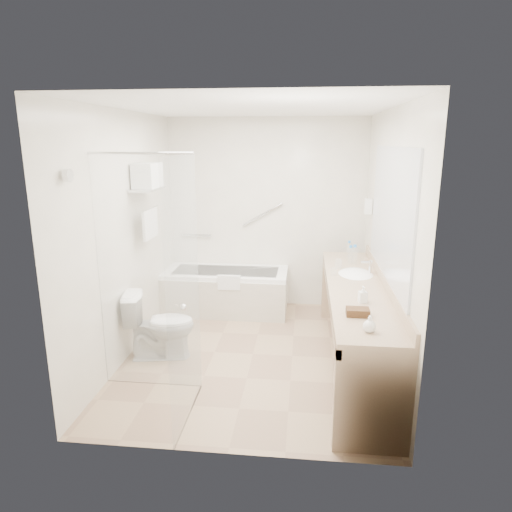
# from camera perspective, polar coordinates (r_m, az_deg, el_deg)

# --- Properties ---
(floor) EXTENTS (3.20, 3.20, 0.00)m
(floor) POSITION_cam_1_polar(r_m,az_deg,el_deg) (4.95, -0.38, -12.15)
(floor) COLOR #A28464
(floor) RESTS_ON ground
(ceiling) EXTENTS (2.60, 3.20, 0.10)m
(ceiling) POSITION_cam_1_polar(r_m,az_deg,el_deg) (4.45, -0.44, 18.08)
(ceiling) COLOR white
(ceiling) RESTS_ON wall_back
(wall_back) EXTENTS (2.60, 0.10, 2.50)m
(wall_back) POSITION_cam_1_polar(r_m,az_deg,el_deg) (6.10, 1.33, 5.26)
(wall_back) COLOR beige
(wall_back) RESTS_ON ground
(wall_front) EXTENTS (2.60, 0.10, 2.50)m
(wall_front) POSITION_cam_1_polar(r_m,az_deg,el_deg) (3.01, -3.93, -4.23)
(wall_front) COLOR beige
(wall_front) RESTS_ON ground
(wall_left) EXTENTS (0.10, 3.20, 2.50)m
(wall_left) POSITION_cam_1_polar(r_m,az_deg,el_deg) (4.86, -15.83, 2.40)
(wall_left) COLOR beige
(wall_left) RESTS_ON ground
(wall_right) EXTENTS (0.10, 3.20, 2.50)m
(wall_right) POSITION_cam_1_polar(r_m,az_deg,el_deg) (4.58, 15.98, 1.68)
(wall_right) COLOR beige
(wall_right) RESTS_ON ground
(bathtub) EXTENTS (1.60, 0.73, 0.59)m
(bathtub) POSITION_cam_1_polar(r_m,az_deg,el_deg) (6.05, -3.75, -4.36)
(bathtub) COLOR white
(bathtub) RESTS_ON floor
(grab_bar_short) EXTENTS (0.40, 0.03, 0.03)m
(grab_bar_short) POSITION_cam_1_polar(r_m,az_deg,el_deg) (6.27, -7.41, 2.60)
(grab_bar_short) COLOR silver
(grab_bar_short) RESTS_ON wall_back
(grab_bar_long) EXTENTS (0.53, 0.03, 0.33)m
(grab_bar_long) POSITION_cam_1_polar(r_m,az_deg,el_deg) (6.07, 0.82, 5.21)
(grab_bar_long) COLOR silver
(grab_bar_long) RESTS_ON wall_back
(shower_enclosure) EXTENTS (0.96, 0.91, 2.11)m
(shower_enclosure) POSITION_cam_1_polar(r_m,az_deg,el_deg) (3.84, -11.44, -3.27)
(shower_enclosure) COLOR silver
(shower_enclosure) RESTS_ON floor
(towel_shelf) EXTENTS (0.24, 0.55, 0.81)m
(towel_shelf) POSITION_cam_1_polar(r_m,az_deg,el_deg) (5.07, -13.37, 8.78)
(towel_shelf) COLOR silver
(towel_shelf) RESTS_ON wall_left
(vanity_counter) EXTENTS (0.55, 2.70, 0.95)m
(vanity_counter) POSITION_cam_1_polar(r_m,az_deg,el_deg) (4.56, 12.34, -6.11)
(vanity_counter) COLOR tan
(vanity_counter) RESTS_ON floor
(sink) EXTENTS (0.40, 0.52, 0.14)m
(sink) POSITION_cam_1_polar(r_m,az_deg,el_deg) (4.89, 12.34, -2.52)
(sink) COLOR white
(sink) RESTS_ON vanity_counter
(faucet) EXTENTS (0.03, 0.03, 0.14)m
(faucet) POSITION_cam_1_polar(r_m,az_deg,el_deg) (4.88, 14.10, -1.32)
(faucet) COLOR silver
(faucet) RESTS_ON vanity_counter
(mirror) EXTENTS (0.02, 2.00, 1.20)m
(mirror) POSITION_cam_1_polar(r_m,az_deg,el_deg) (4.38, 16.44, 5.10)
(mirror) COLOR silver
(mirror) RESTS_ON wall_right
(hairdryer_unit) EXTENTS (0.08, 0.10, 0.18)m
(hairdryer_unit) POSITION_cam_1_polar(r_m,az_deg,el_deg) (5.56, 13.86, 6.05)
(hairdryer_unit) COLOR silver
(hairdryer_unit) RESTS_ON wall_right
(toilet) EXTENTS (0.77, 0.52, 0.69)m
(toilet) POSITION_cam_1_polar(r_m,az_deg,el_deg) (4.87, -11.89, -8.47)
(toilet) COLOR white
(toilet) RESTS_ON floor
(amenity_basket) EXTENTS (0.18, 0.12, 0.06)m
(amenity_basket) POSITION_cam_1_polar(r_m,az_deg,el_deg) (3.73, 12.60, -6.85)
(amenity_basket) COLOR #4F341C
(amenity_basket) RESTS_ON vanity_counter
(soap_bottle_a) EXTENTS (0.10, 0.16, 0.07)m
(soap_bottle_a) POSITION_cam_1_polar(r_m,az_deg,el_deg) (4.03, 13.18, -5.24)
(soap_bottle_a) COLOR silver
(soap_bottle_a) RESTS_ON vanity_counter
(soap_bottle_b) EXTENTS (0.13, 0.15, 0.10)m
(soap_bottle_b) POSITION_cam_1_polar(r_m,az_deg,el_deg) (3.44, 14.00, -8.45)
(soap_bottle_b) COLOR silver
(soap_bottle_b) RESTS_ON vanity_counter
(water_bottle_left) EXTENTS (0.07, 0.07, 0.22)m
(water_bottle_left) POSITION_cam_1_polar(r_m,az_deg,el_deg) (5.25, 12.22, 0.12)
(water_bottle_left) COLOR silver
(water_bottle_left) RESTS_ON vanity_counter
(water_bottle_mid) EXTENTS (0.06, 0.06, 0.19)m
(water_bottle_mid) POSITION_cam_1_polar(r_m,az_deg,el_deg) (5.56, 11.55, 0.81)
(water_bottle_mid) COLOR silver
(water_bottle_mid) RESTS_ON vanity_counter
(water_bottle_right) EXTENTS (0.06, 0.06, 0.21)m
(water_bottle_right) POSITION_cam_1_polar(r_m,az_deg,el_deg) (5.27, 11.72, 0.12)
(water_bottle_right) COLOR silver
(water_bottle_right) RESTS_ON vanity_counter
(drinking_glass_near) EXTENTS (0.09, 0.09, 0.10)m
(drinking_glass_near) POSITION_cam_1_polar(r_m,az_deg,el_deg) (5.04, 10.27, -0.97)
(drinking_glass_near) COLOR silver
(drinking_glass_near) RESTS_ON vanity_counter
(drinking_glass_far) EXTENTS (0.08, 0.08, 0.08)m
(drinking_glass_far) POSITION_cam_1_polar(r_m,az_deg,el_deg) (4.77, 9.70, -1.95)
(drinking_glass_far) COLOR silver
(drinking_glass_far) RESTS_ON vanity_counter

